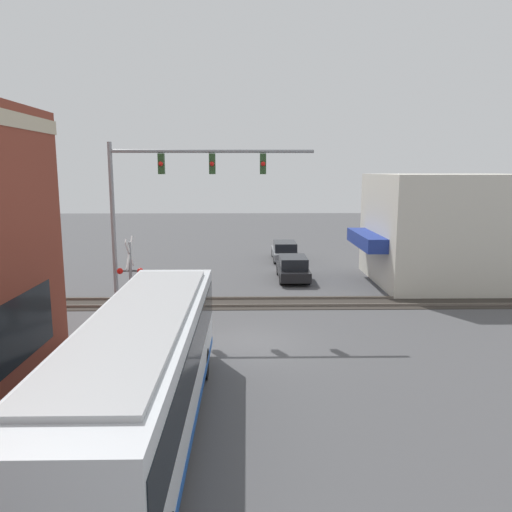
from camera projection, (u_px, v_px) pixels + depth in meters
ground_plane at (253, 344)px, 19.61m from camera, size 120.00×120.00×0.00m
shop_building at (449, 229)px, 29.93m from camera, size 8.30×10.03×6.50m
city_bus at (143, 372)px, 12.27m from camera, size 11.96×2.59×3.31m
traffic_signal_gantry at (172, 188)px, 22.14m from camera, size 0.42×9.07×7.95m
crossing_signal at (130, 271)px, 22.20m from camera, size 1.41×1.18×3.81m
rail_track_near at (252, 303)px, 25.51m from camera, size 2.60×60.00×0.15m
parked_car_black at (293, 269)px, 30.88m from camera, size 4.50×1.82×1.49m
parked_car_grey at (285, 251)px, 37.63m from camera, size 4.80×1.82×1.42m
pedestrian_at_crossing at (150, 306)px, 21.83m from camera, size 0.34×0.34×1.72m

